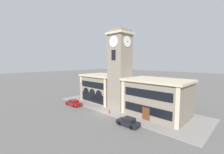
# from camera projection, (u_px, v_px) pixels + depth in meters

# --- Properties ---
(ground_plane) EXTENTS (300.00, 300.00, 0.00)m
(ground_plane) POSITION_uv_depth(u_px,v_px,m) (104.00, 114.00, 31.70)
(ground_plane) COLOR #605E5B
(sidewalk_kerb) EXTENTS (36.73, 12.80, 0.15)m
(sidewalk_kerb) POSITION_uv_depth(u_px,v_px,m) (123.00, 107.00, 36.26)
(sidewalk_kerb) COLOR gray
(sidewalk_kerb) RESTS_ON ground_plane
(clock_tower) EXTENTS (4.85, 4.85, 19.24)m
(clock_tower) POSITION_uv_depth(u_px,v_px,m) (120.00, 70.00, 34.36)
(clock_tower) COLOR gray
(clock_tower) RESTS_ON ground_plane
(town_hall_left_wing) EXTENTS (11.26, 8.56, 7.50)m
(town_hall_left_wing) POSITION_uv_depth(u_px,v_px,m) (103.00, 88.00, 41.51)
(town_hall_left_wing) COLOR gray
(town_hall_left_wing) RESTS_ON ground_plane
(town_hall_right_wing) EXTENTS (12.69, 8.56, 7.50)m
(town_hall_right_wing) POSITION_uv_depth(u_px,v_px,m) (157.00, 97.00, 30.41)
(town_hall_right_wing) COLOR gray
(town_hall_right_wing) RESTS_ON ground_plane
(parked_car_near) EXTENTS (4.71, 2.00, 1.47)m
(parked_car_near) POSITION_uv_depth(u_px,v_px,m) (74.00, 103.00, 37.53)
(parked_car_near) COLOR maroon
(parked_car_near) RESTS_ON ground_plane
(parked_car_mid) EXTENTS (4.06, 1.85, 1.47)m
(parked_car_mid) POSITION_uv_depth(u_px,v_px,m) (128.00, 122.00, 25.51)
(parked_car_mid) COLOR black
(parked_car_mid) RESTS_ON ground_plane
(street_lamp) EXTENTS (0.36, 0.36, 5.93)m
(street_lamp) POSITION_uv_depth(u_px,v_px,m) (81.00, 89.00, 37.68)
(street_lamp) COLOR #4C4C51
(street_lamp) RESTS_ON sidewalk_kerb
(fire_hydrant) EXTENTS (0.22, 0.22, 0.87)m
(fire_hydrant) POSITION_uv_depth(u_px,v_px,m) (109.00, 111.00, 31.41)
(fire_hydrant) COLOR red
(fire_hydrant) RESTS_ON sidewalk_kerb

